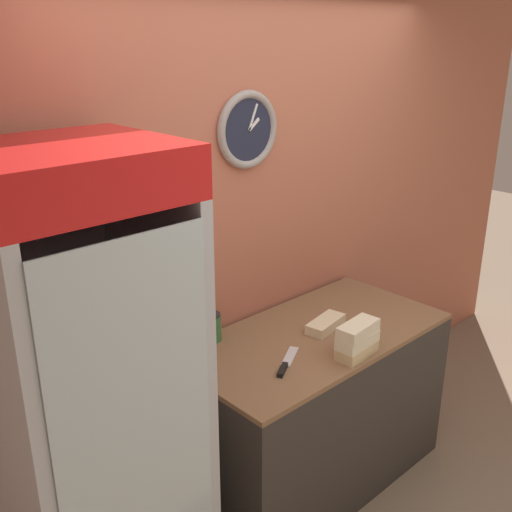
# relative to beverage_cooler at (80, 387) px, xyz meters

# --- Properties ---
(wall_back) EXTENTS (5.20, 0.10, 2.70)m
(wall_back) POSITION_rel_beverage_cooler_xyz_m (1.25, 0.35, 0.27)
(wall_back) COLOR #B7664C
(wall_back) RESTS_ON ground_plane
(prep_counter) EXTENTS (1.44, 0.73, 0.89)m
(prep_counter) POSITION_rel_beverage_cooler_xyz_m (1.25, -0.06, -0.64)
(prep_counter) COLOR #332D28
(prep_counter) RESTS_ON ground_plane
(beverage_cooler) EXTENTS (0.68, 0.71, 2.00)m
(beverage_cooler) POSITION_rel_beverage_cooler_xyz_m (0.00, 0.00, 0.00)
(beverage_cooler) COLOR #B2B7BC
(beverage_cooler) RESTS_ON ground_plane
(sandwich_stack_bottom) EXTENTS (0.23, 0.12, 0.06)m
(sandwich_stack_bottom) POSITION_rel_beverage_cooler_xyz_m (1.23, -0.35, -0.17)
(sandwich_stack_bottom) COLOR tan
(sandwich_stack_bottom) RESTS_ON prep_counter
(sandwich_stack_middle) EXTENTS (0.23, 0.12, 0.06)m
(sandwich_stack_middle) POSITION_rel_beverage_cooler_xyz_m (1.23, -0.35, -0.11)
(sandwich_stack_middle) COLOR beige
(sandwich_stack_middle) RESTS_ON sandwich_stack_bottom
(sandwich_stack_top) EXTENTS (0.23, 0.12, 0.06)m
(sandwich_stack_top) POSITION_rel_beverage_cooler_xyz_m (1.23, -0.35, -0.06)
(sandwich_stack_top) COLOR beige
(sandwich_stack_top) RESTS_ON sandwich_stack_middle
(sandwich_flat_left) EXTENTS (0.26, 0.14, 0.05)m
(sandwich_flat_left) POSITION_rel_beverage_cooler_xyz_m (1.33, -0.07, -0.17)
(sandwich_flat_left) COLOR beige
(sandwich_flat_left) RESTS_ON prep_counter
(chefs_knife) EXTENTS (0.27, 0.18, 0.02)m
(chefs_knife) POSITION_rel_beverage_cooler_xyz_m (0.91, -0.19, -0.19)
(chefs_knife) COLOR silver
(chefs_knife) RESTS_ON prep_counter
(condiment_jar) EXTENTS (0.09, 0.09, 0.15)m
(condiment_jar) POSITION_rel_beverage_cooler_xyz_m (0.83, 0.23, -0.13)
(condiment_jar) COLOR #336B38
(condiment_jar) RESTS_ON prep_counter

